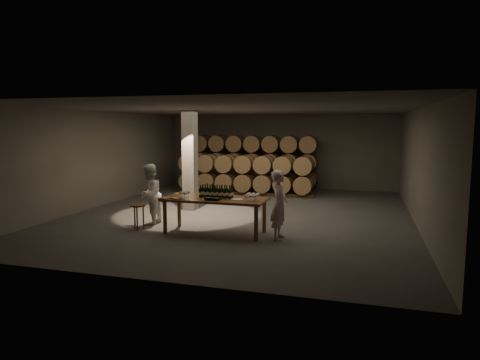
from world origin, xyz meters
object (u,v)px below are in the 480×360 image
(plate, at_px, (237,199))
(person_man, at_px, (279,205))
(stool, at_px, (138,209))
(person_woman, at_px, (150,194))
(notebook_near, at_px, (175,198))
(bottle_cluster, at_px, (216,193))
(tasting_table, at_px, (215,202))

(plate, bearing_deg, person_man, -1.19)
(stool, height_order, person_woman, person_woman)
(plate, relative_size, person_man, 0.18)
(notebook_near, height_order, stool, notebook_near)
(person_woman, bearing_deg, person_man, 81.67)
(bottle_cluster, bearing_deg, stool, -173.21)
(plate, bearing_deg, tasting_table, 172.71)
(plate, height_order, person_woman, person_woman)
(stool, distance_m, person_man, 3.75)
(tasting_table, distance_m, person_woman, 2.11)
(tasting_table, bearing_deg, stool, -175.19)
(notebook_near, distance_m, person_man, 2.58)
(bottle_cluster, bearing_deg, notebook_near, -152.26)
(bottle_cluster, distance_m, person_man, 1.68)
(tasting_table, xyz_separation_m, plate, (0.61, -0.08, 0.11))
(stool, bearing_deg, person_man, 1.15)
(person_man, relative_size, person_woman, 0.99)
(stool, relative_size, person_man, 0.40)
(notebook_near, relative_size, person_man, 0.14)
(tasting_table, relative_size, notebook_near, 11.39)
(bottle_cluster, height_order, person_woman, person_woman)
(bottle_cluster, bearing_deg, person_man, -5.94)
(plate, distance_m, notebook_near, 1.54)
(notebook_near, relative_size, stool, 0.35)
(bottle_cluster, bearing_deg, plate, -14.05)
(plate, xyz_separation_m, notebook_near, (-1.50, -0.32, 0.01))
(bottle_cluster, height_order, stool, bottle_cluster)
(notebook_near, xyz_separation_m, stool, (-1.18, 0.23, -0.38))
(plate, bearing_deg, notebook_near, -167.86)
(stool, distance_m, person_woman, 0.68)
(tasting_table, xyz_separation_m, person_woman, (-2.06, 0.44, 0.04))
(plate, relative_size, stool, 0.45)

